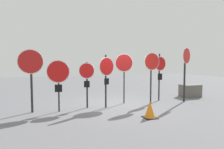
% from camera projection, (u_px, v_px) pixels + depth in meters
% --- Properties ---
extents(ground_plane, '(40.00, 40.00, 0.00)m').
position_uv_depth(ground_plane, '(117.00, 105.00, 7.90)').
color(ground_plane, slate).
extents(stop_sign_0, '(0.94, 0.17, 2.43)m').
position_uv_depth(stop_sign_0, '(31.00, 68.00, 6.60)').
color(stop_sign_0, black).
rests_on(stop_sign_0, ground).
extents(stop_sign_1, '(0.87, 0.20, 2.02)m').
position_uv_depth(stop_sign_1, '(58.00, 75.00, 6.73)').
color(stop_sign_1, black).
rests_on(stop_sign_1, ground).
extents(stop_sign_2, '(0.64, 0.27, 1.95)m').
position_uv_depth(stop_sign_2, '(87.00, 76.00, 7.32)').
color(stop_sign_2, black).
rests_on(stop_sign_2, ground).
extents(stop_sign_3, '(0.73, 0.34, 2.26)m').
position_uv_depth(stop_sign_3, '(106.00, 71.00, 7.35)').
color(stop_sign_3, black).
rests_on(stop_sign_3, ground).
extents(stop_sign_4, '(0.75, 0.43, 2.34)m').
position_uv_depth(stop_sign_4, '(124.00, 66.00, 8.14)').
color(stop_sign_4, black).
rests_on(stop_sign_4, ground).
extents(stop_sign_5, '(0.80, 0.14, 2.38)m').
position_uv_depth(stop_sign_5, '(152.00, 66.00, 7.96)').
color(stop_sign_5, black).
rests_on(stop_sign_5, ground).
extents(stop_sign_6, '(0.71, 0.18, 2.38)m').
position_uv_depth(stop_sign_6, '(160.00, 69.00, 8.81)').
color(stop_sign_6, black).
rests_on(stop_sign_6, ground).
extents(stop_sign_7, '(0.72, 0.37, 2.66)m').
position_uv_depth(stop_sign_7, '(186.00, 64.00, 8.50)').
color(stop_sign_7, black).
rests_on(stop_sign_7, ground).
extents(traffic_cone_0, '(0.45, 0.45, 0.59)m').
position_uv_depth(traffic_cone_0, '(150.00, 109.00, 6.05)').
color(traffic_cone_0, black).
rests_on(traffic_cone_0, ground).
extents(storage_crate, '(1.05, 0.71, 0.69)m').
position_uv_depth(storage_crate, '(190.00, 91.00, 9.94)').
color(storage_crate, '#605B51').
rests_on(storage_crate, ground).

